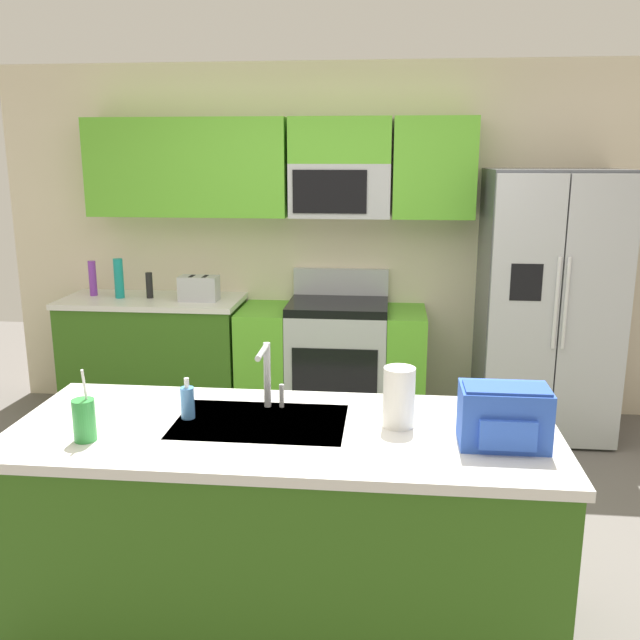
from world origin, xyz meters
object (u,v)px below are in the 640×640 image
range_oven (332,362)px  backpack (504,415)px  paper_towel_roll (399,397)px  pepper_mill (149,285)px  refrigerator (547,305)px  bottle_purple (93,278)px  soap_dispenser (187,402)px  drink_cup_green (84,420)px  toaster (199,288)px  bottle_teal (119,278)px  sink_faucet (267,371)px

range_oven → backpack: bearing=-71.3°
paper_towel_roll → pepper_mill: bearing=128.1°
refrigerator → backpack: size_ratio=5.78×
bottle_purple → soap_dispenser: size_ratio=1.55×
pepper_mill → soap_dispenser: pepper_mill is taller
drink_cup_green → backpack: bearing=4.3°
soap_dispenser → range_oven: bearing=80.5°
backpack → range_oven: bearing=108.7°
paper_towel_roll → backpack: paper_towel_roll is taller
toaster → soap_dispenser: bearing=-75.6°
refrigerator → toaster: size_ratio=6.61×
bottle_teal → drink_cup_green: bottle_teal is taller
backpack → bottle_teal: bearing=134.7°
toaster → backpack: bearing=-53.2°
toaster → drink_cup_green: size_ratio=1.00×
refrigerator → bottle_purple: bearing=178.0°
refrigerator → paper_towel_roll: bearing=-114.9°
bottle_teal → paper_towel_roll: bottle_teal is taller
sink_faucet → backpack: size_ratio=0.88×
sink_faucet → bottle_purple: bearing=127.8°
range_oven → drink_cup_green: 2.74m
drink_cup_green → soap_dispenser: (0.32, 0.26, -0.01)m
toaster → bottle_teal: bearing=177.1°
refrigerator → pepper_mill: (-2.87, 0.07, 0.07)m
toaster → bottle_teal: size_ratio=0.95×
pepper_mill → bottle_teal: (-0.22, -0.02, 0.05)m
backpack → pepper_mill: bearing=131.7°
bottle_purple → drink_cup_green: drink_cup_green is taller
drink_cup_green → soap_dispenser: drink_cup_green is taller
sink_faucet → range_oven: bearing=87.7°
bottle_purple → sink_faucet: (1.74, -2.25, 0.04)m
bottle_teal → soap_dispenser: 2.61m
bottle_purple → paper_towel_roll: (2.28, -2.38, -0.01)m
paper_towel_roll → backpack: bearing=-20.8°
range_oven → sink_faucet: size_ratio=4.82×
range_oven → drink_cup_green: size_ratio=4.85×
range_oven → backpack: backpack is taller
pepper_mill → paper_towel_roll: paper_towel_roll is taller
refrigerator → soap_dispenser: bearing=-130.0°
toaster → pepper_mill: bearing=172.7°
soap_dispenser → paper_towel_roll: 0.85m
range_oven → sink_faucet: 2.29m
refrigerator → bottle_teal: bearing=179.1°
pepper_mill → bottle_purple: bearing=173.9°
soap_dispenser → paper_towel_roll: bearing=0.1°
toaster → pepper_mill: pepper_mill is taller
refrigerator → sink_faucet: 2.66m
bottle_teal → toaster: bearing=-2.9°
sink_faucet → backpack: sink_faucet is taller
sink_faucet → paper_towel_roll: sink_faucet is taller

